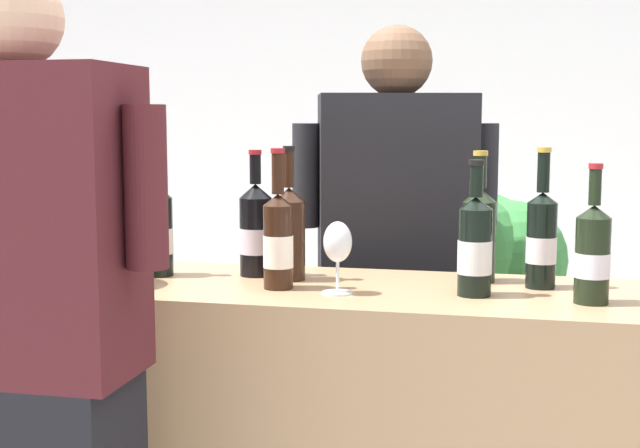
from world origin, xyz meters
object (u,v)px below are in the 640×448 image
object	(u,v)px
wine_bottle_2	(475,246)
wine_bottle_4	(256,230)
wine_bottle_5	(278,240)
wine_bottle_7	(17,221)
wine_bottle_0	(289,231)
wine_bottle_8	(74,226)
potted_shrub	(478,307)
wine_glass	(338,245)
wine_bottle_3	(479,231)
wine_bottle_1	(542,238)
person_guest	(29,420)
wine_bottle_6	(593,254)
ice_bucket	(74,237)
wine_bottle_9	(157,230)
person_server	(394,315)
wine_bottle_10	(3,230)

from	to	relation	value
wine_bottle_2	wine_bottle_4	xyz separation A→B (m)	(-0.56, 0.13, 0.00)
wine_bottle_5	wine_bottle_7	world-z (taller)	wine_bottle_5
wine_bottle_0	wine_bottle_7	size ratio (longest dim) A/B	1.03
wine_bottle_5	wine_bottle_8	xyz separation A→B (m)	(-0.62, 0.16, -0.00)
potted_shrub	wine_bottle_5	bearing A→B (deg)	-113.24
wine_bottle_7	wine_glass	xyz separation A→B (m)	(0.96, -0.22, -0.01)
wine_bottle_3	wine_bottle_8	distance (m)	1.08
wine_bottle_0	wine_bottle_8	bearing A→B (deg)	176.03
wine_bottle_5	wine_bottle_1	bearing A→B (deg)	13.62
wine_glass	person_guest	world-z (taller)	person_guest
wine_bottle_1	wine_glass	distance (m)	0.49
wine_bottle_6	wine_glass	size ratio (longest dim) A/B	1.82
wine_bottle_4	wine_glass	xyz separation A→B (m)	(0.25, -0.18, -0.01)
wine_bottle_1	wine_glass	size ratio (longest dim) A/B	2.00
ice_bucket	wine_bottle_1	bearing A→B (deg)	11.37
wine_bottle_8	wine_bottle_9	distance (m)	0.28
wine_bottle_0	ice_bucket	distance (m)	0.52
wine_bottle_2	wine_bottle_6	size ratio (longest dim) A/B	1.01
wine_bottle_6	person_server	xyz separation A→B (m)	(-0.52, 0.61, -0.30)
wine_bottle_0	wine_bottle_7	xyz separation A→B (m)	(-0.81, 0.07, -0.01)
wine_bottle_9	potted_shrub	size ratio (longest dim) A/B	0.29
wine_bottle_0	wine_bottle_6	distance (m)	0.73
wine_bottle_5	wine_bottle_10	size ratio (longest dim) A/B	1.05
wine_bottle_4	wine_bottle_7	distance (m)	0.71
wine_bottle_3	wine_bottle_9	distance (m)	0.82
wine_bottle_0	person_guest	distance (m)	0.77
wine_bottle_7	wine_bottle_10	world-z (taller)	wine_bottle_7
wine_bottle_6	ice_bucket	world-z (taller)	wine_bottle_6
wine_bottle_6	wine_bottle_7	world-z (taller)	wine_bottle_7
wine_bottle_1	person_guest	xyz separation A→B (m)	(-0.99, -0.63, -0.31)
wine_bottle_9	potted_shrub	bearing A→B (deg)	49.28
wine_bottle_2	wine_bottle_3	bearing A→B (deg)	89.80
wine_bottle_5	wine_bottle_7	xyz separation A→B (m)	(-0.81, 0.19, 0.00)
wine_bottle_1	wine_bottle_2	bearing A→B (deg)	-139.42
wine_bottle_0	wine_bottle_1	world-z (taller)	same
wine_bottle_2	wine_bottle_9	size ratio (longest dim) A/B	0.92
wine_bottle_3	wine_bottle_10	bearing A→B (deg)	-169.53
wine_bottle_4	wine_bottle_10	world-z (taller)	wine_bottle_4
wine_bottle_9	ice_bucket	distance (m)	0.22
wine_bottle_5	wine_bottle_10	bearing A→B (deg)	-178.38
wine_bottle_0	wine_bottle_9	world-z (taller)	wine_bottle_9
ice_bucket	person_server	distance (m)	1.01
wine_bottle_2	potted_shrub	world-z (taller)	wine_bottle_2
wine_bottle_3	wine_bottle_6	size ratio (longest dim) A/B	1.06
wine_bottle_0	wine_bottle_8	distance (m)	0.62
wine_glass	person_server	bearing A→B (deg)	85.97
wine_bottle_0	ice_bucket	world-z (taller)	wine_bottle_0
person_guest	wine_bottle_10	bearing A→B (deg)	126.54
wine_bottle_7	wine_glass	world-z (taller)	wine_bottle_7
wine_bottle_8	person_guest	distance (m)	0.75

